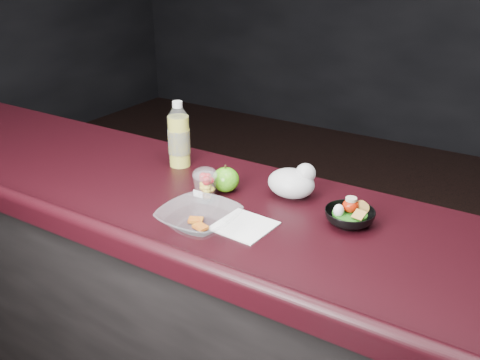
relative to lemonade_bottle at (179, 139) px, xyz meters
name	(u,v)px	position (x,y,z in m)	size (l,w,h in m)	color
counter	(230,332)	(0.34, -0.18, -0.61)	(4.06, 0.71, 1.02)	black
lemonade_bottle	(179,139)	(0.00, 0.00, 0.00)	(0.08, 0.08, 0.25)	gold
fruit_cup	(205,184)	(0.26, -0.19, -0.04)	(0.08, 0.08, 0.12)	white
green_apple	(226,180)	(0.27, -0.10, -0.06)	(0.09, 0.09, 0.10)	#26880F
plastic_bag	(293,182)	(0.48, -0.01, -0.05)	(0.16, 0.13, 0.12)	silver
snack_bowl	(349,216)	(0.71, -0.09, -0.08)	(0.18, 0.18, 0.08)	black
takeout_bowl	(199,219)	(0.34, -0.35, -0.08)	(0.24, 0.24, 0.06)	silver
paper_napkin	(244,226)	(0.45, -0.27, -0.10)	(0.16, 0.16, 0.00)	white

